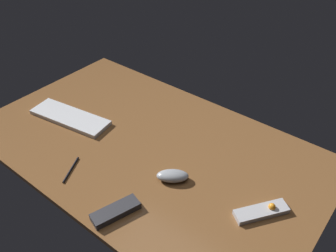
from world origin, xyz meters
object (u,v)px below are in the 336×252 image
Objects in this scene: keyboard at (70,117)px; computer_mouse at (173,176)px; media_remote at (262,211)px; pen at (71,170)px; tv_remote at (116,211)px.

computer_mouse reaches higher than keyboard.
pen is at bearing 147.20° from media_remote.
tv_remote reaches higher than pen.
pen is at bearing -47.94° from keyboard.
keyboard reaches higher than pen.
computer_mouse is 37.90cm from pen.
pen is at bearing 173.94° from computer_mouse.
pen is (-64.35, -26.06, -0.62)cm from media_remote.
pen is (-27.27, 3.83, -0.82)cm from tv_remote.
tv_remote is 1.21× the size of pen.
tv_remote is (-5.02, -23.61, -0.68)cm from computer_mouse.
media_remote is 1.33× the size of pen.
media_remote reaches higher than pen.
media_remote is 69.43cm from pen.
keyboard is at bearing 141.62° from computer_mouse.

